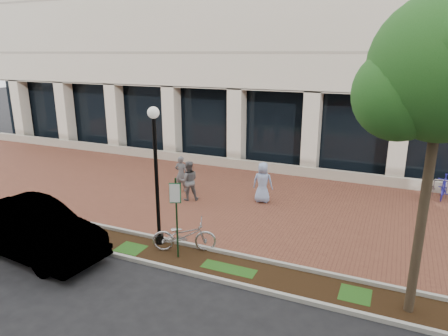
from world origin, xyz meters
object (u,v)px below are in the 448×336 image
at_px(sedan_near_curb, 32,229).
at_px(pedestrian_left, 181,174).
at_px(parking_sign, 176,208).
at_px(locked_bicycle, 184,235).
at_px(pedestrian_mid, 189,181).
at_px(pedestrian_right, 263,183).
at_px(lamppost, 156,170).
at_px(street_tree, 445,78).

bearing_deg(sedan_near_curb, pedestrian_left, -4.45).
distance_m(parking_sign, locked_bicycle, 1.18).
relative_size(parking_sign, pedestrian_left, 1.57).
xyz_separation_m(pedestrian_mid, pedestrian_right, (2.92, 1.00, 0.01)).
distance_m(pedestrian_right, sedan_near_curb, 8.67).
bearing_deg(locked_bicycle, lamppost, 60.29).
height_order(locked_bicycle, sedan_near_curb, sedan_near_curb).
bearing_deg(pedestrian_mid, parking_sign, 81.85).
distance_m(pedestrian_left, pedestrian_right, 3.76).
xyz_separation_m(parking_sign, locked_bicycle, (-0.03, 0.47, -1.08)).
bearing_deg(pedestrian_right, parking_sign, 74.97).
height_order(pedestrian_left, pedestrian_mid, pedestrian_mid).
height_order(street_tree, pedestrian_mid, street_tree).
bearing_deg(pedestrian_left, parking_sign, 113.48).
height_order(street_tree, pedestrian_right, street_tree).
height_order(pedestrian_mid, pedestrian_right, pedestrian_right).
height_order(lamppost, sedan_near_curb, lamppost).
xyz_separation_m(street_tree, pedestrian_mid, (-8.51, 4.49, -4.64)).
bearing_deg(pedestrian_left, sedan_near_curb, 74.60).
relative_size(street_tree, sedan_near_curb, 1.45).
relative_size(street_tree, locked_bicycle, 3.62).
bearing_deg(lamppost, parking_sign, -29.41).
height_order(pedestrian_mid, sedan_near_curb, pedestrian_mid).
bearing_deg(lamppost, sedan_near_curb, -145.98).
distance_m(lamppost, locked_bicycle, 2.22).
bearing_deg(pedestrian_right, pedestrian_mid, 12.75).
xyz_separation_m(parking_sign, sedan_near_curb, (-4.17, -1.56, -0.78)).
xyz_separation_m(street_tree, sedan_near_curb, (-10.62, -1.57, -4.67)).
height_order(parking_sign, lamppost, lamppost).
bearing_deg(sedan_near_curb, parking_sign, -63.50).
relative_size(parking_sign, street_tree, 0.35).
relative_size(street_tree, pedestrian_mid, 4.27).
xyz_separation_m(parking_sign, lamppost, (-1.01, 0.57, 0.91)).
bearing_deg(lamppost, pedestrian_mid, 105.02).
distance_m(lamppost, pedestrian_mid, 4.39).
distance_m(lamppost, pedestrian_right, 5.52).
relative_size(parking_sign, sedan_near_curb, 0.51).
distance_m(parking_sign, street_tree, 7.53).
relative_size(pedestrian_left, pedestrian_right, 0.95).
height_order(lamppost, pedestrian_mid, lamppost).
relative_size(lamppost, locked_bicycle, 2.24).
relative_size(lamppost, street_tree, 0.62).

